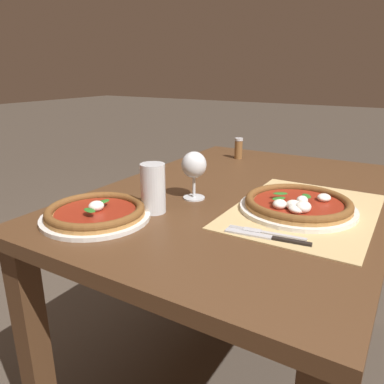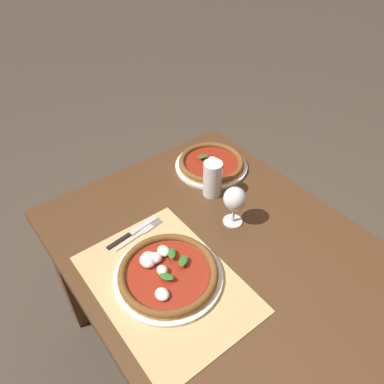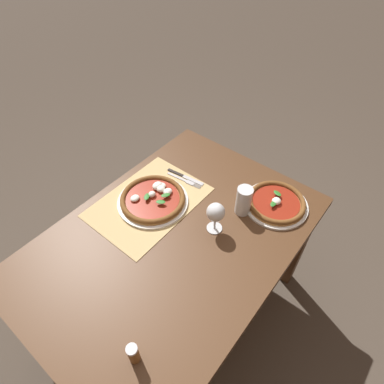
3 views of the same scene
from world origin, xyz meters
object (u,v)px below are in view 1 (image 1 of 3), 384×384
at_px(pizza_near, 298,204).
at_px(pizza_far, 96,213).
at_px(knife, 267,237).
at_px(pint_glass, 153,189).
at_px(wine_glass, 194,167).
at_px(fork, 266,233).
at_px(pepper_shaker, 239,148).

bearing_deg(pizza_near, pizza_far, 126.80).
bearing_deg(knife, pint_glass, 88.91).
xyz_separation_m(wine_glass, fork, (-0.15, -0.30, -0.10)).
bearing_deg(knife, pizza_near, -2.78).
xyz_separation_m(fork, pepper_shaker, (0.75, 0.41, 0.04)).
height_order(pizza_near, pizza_far, pizza_near).
xyz_separation_m(pizza_far, fork, (0.15, -0.45, -0.01)).
relative_size(pizza_near, pizza_far, 1.11).
height_order(wine_glass, pepper_shaker, wine_glass).
relative_size(pizza_far, fork, 1.52).
bearing_deg(pepper_shaker, pizza_near, -141.20).
bearing_deg(pint_glass, knife, -91.09).
xyz_separation_m(pint_glass, pepper_shaker, (0.76, 0.07, -0.02)).
xyz_separation_m(pizza_far, wine_glass, (0.29, -0.14, 0.09)).
height_order(knife, pepper_shaker, pepper_shaker).
height_order(wine_glass, knife, wine_glass).
relative_size(fork, knife, 0.93).
height_order(pizza_far, fork, pizza_far).
relative_size(wine_glass, pint_glass, 1.07).
bearing_deg(pint_glass, fork, -87.32).
bearing_deg(pepper_shaker, knife, -151.05).
xyz_separation_m(knife, pepper_shaker, (0.77, 0.43, 0.04)).
xyz_separation_m(pizza_near, fork, (-0.20, 0.02, -0.02)).
bearing_deg(fork, knife, -153.89).
relative_size(pizza_far, wine_glass, 1.96).
bearing_deg(pizza_near, knife, 177.22).
distance_m(wine_glass, fork, 0.35).
height_order(pizza_near, pint_glass, pint_glass).
bearing_deg(fork, pizza_far, 108.10).
height_order(pizza_far, pepper_shaker, pepper_shaker).
relative_size(fork, pepper_shaker, 2.07).
relative_size(pizza_far, pepper_shaker, 3.13).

